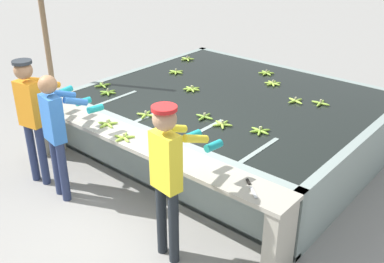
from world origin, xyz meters
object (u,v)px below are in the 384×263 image
banana_bunch_floating_9 (176,72)px  banana_bunch_ledge_1 (124,137)px  banana_bunch_floating_5 (146,115)px  worker_1 (56,127)px  banana_bunch_floating_12 (222,124)px  support_post_left (46,35)px  worker_0 (32,110)px  banana_bunch_floating_10 (260,131)px  banana_bunch_floating_8 (273,83)px  banana_bunch_floating_0 (192,89)px  banana_bunch_floating_7 (108,92)px  banana_bunch_floating_1 (295,101)px  banana_bunch_ledge_2 (107,124)px  banana_bunch_ledge_0 (166,145)px  banana_bunch_floating_11 (187,59)px  banana_bunch_floating_2 (205,117)px  knife_0 (250,185)px  banana_bunch_floating_4 (321,103)px  worker_2 (168,169)px  banana_bunch_floating_3 (103,85)px  banana_bunch_floating_6 (266,73)px

banana_bunch_floating_9 → banana_bunch_ledge_1: size_ratio=1.02×
banana_bunch_floating_5 → worker_1: bearing=-107.4°
banana_bunch_floating_12 → support_post_left: 3.43m
worker_0 → banana_bunch_floating_12: worker_0 is taller
worker_1 → banana_bunch_floating_10: bearing=43.7°
banana_bunch_floating_8 → support_post_left: (-3.00, -2.18, 0.72)m
banana_bunch_floating_0 → worker_0: bearing=-107.7°
banana_bunch_floating_7 → banana_bunch_floating_10: size_ratio=1.00×
banana_bunch_floating_1 → banana_bunch_floating_5: bearing=-126.1°
banana_bunch_floating_8 → banana_bunch_ledge_2: 2.90m
banana_bunch_ledge_2 → banana_bunch_ledge_0: bearing=2.8°
banana_bunch_floating_12 → support_post_left: support_post_left is taller
banana_bunch_floating_11 → banana_bunch_floating_12: 3.02m
banana_bunch_floating_8 → banana_bunch_floating_12: same height
banana_bunch_ledge_2 → support_post_left: support_post_left is taller
banana_bunch_floating_9 → banana_bunch_floating_2: bearing=-36.5°
knife_0 → banana_bunch_ledge_2: bearing=179.5°
banana_bunch_floating_4 → knife_0: size_ratio=0.99×
banana_bunch_ledge_2 → knife_0: 2.25m
banana_bunch_floating_8 → banana_bunch_ledge_2: bearing=-106.4°
banana_bunch_floating_4 → banana_bunch_floating_12: 1.65m
banana_bunch_floating_7 → banana_bunch_floating_11: size_ratio=1.02×
support_post_left → worker_2: bearing=-17.1°
banana_bunch_ledge_2 → banana_bunch_floating_3: bearing=143.0°
banana_bunch_floating_4 → banana_bunch_floating_7: bearing=-147.5°
banana_bunch_floating_10 → banana_bunch_floating_11: 3.32m
banana_bunch_floating_4 → banana_bunch_ledge_0: bearing=-108.0°
worker_0 → banana_bunch_floating_11: size_ratio=6.28×
banana_bunch_floating_12 → banana_bunch_ledge_0: size_ratio=0.98×
banana_bunch_floating_3 → banana_bunch_ledge_0: size_ratio=0.98×
banana_bunch_floating_0 → banana_bunch_floating_10: size_ratio=0.99×
banana_bunch_ledge_1 → banana_bunch_floating_8: bearing=83.1°
banana_bunch_floating_0 → knife_0: 2.86m
banana_bunch_floating_9 → banana_bunch_floating_12: 2.29m
banana_bunch_floating_4 → banana_bunch_floating_11: 2.99m
banana_bunch_floating_7 → knife_0: bearing=-13.9°
worker_1 → banana_bunch_ledge_1: bearing=36.6°
banana_bunch_floating_5 → banana_bunch_floating_3: bearing=164.6°
banana_bunch_floating_12 → banana_bunch_floating_0: bearing=147.4°
banana_bunch_ledge_0 → banana_bunch_ledge_1: size_ratio=1.01×
worker_1 → banana_bunch_floating_10: (1.84, 1.76, -0.12)m
worker_2 → banana_bunch_floating_7: worker_2 is taller
banana_bunch_floating_6 → support_post_left: support_post_left is taller
banana_bunch_floating_5 → banana_bunch_floating_2: bearing=35.5°
banana_bunch_floating_1 → knife_0: bearing=-71.7°
banana_bunch_floating_5 → knife_0: size_ratio=0.97×
banana_bunch_ledge_0 → worker_2: bearing=-44.3°
support_post_left → worker_1: bearing=-32.0°
banana_bunch_floating_12 → banana_bunch_ledge_2: bearing=-139.8°
banana_bunch_floating_9 → banana_bunch_floating_11: size_ratio=1.02×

